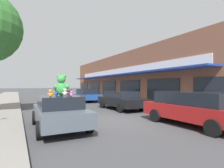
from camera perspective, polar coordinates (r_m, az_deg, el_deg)
The scene contains 14 objects.
ground_plane at distance 9.10m, azimuth -0.19°, elevation -12.09°, with size 260.00×260.00×0.00m, color #424244.
sidewalk_far at distance 12.69m, azimuth 22.87°, elevation -8.38°, with size 3.18×90.00×0.16m.
storefront_row at distance 26.84m, azimuth 15.29°, elevation 1.89°, with size 15.92×31.00×5.89m.
plush_art_car at distance 7.89m, azimuth -16.87°, elevation -8.40°, with size 2.05×4.24×1.39m.
teddy_bear_giant at distance 7.95m, azimuth -16.21°, elevation -0.40°, with size 0.71×0.49×0.93m.
teddy_bear_cream at distance 7.68m, azimuth -15.13°, elevation -2.62°, with size 0.23×0.14×0.31m.
teddy_bear_orange at distance 6.90m, azimuth -19.46°, elevation -2.93°, with size 0.21×0.13×0.29m.
teddy_bear_black at distance 7.46m, azimuth -13.40°, elevation -2.83°, with size 0.21×0.13×0.28m.
teddy_bear_purple at distance 8.09m, azimuth -14.17°, elevation -2.77°, with size 0.16×0.16×0.24m.
teddy_bear_pink at distance 7.03m, azimuth -13.13°, elevation -3.11°, with size 0.18×0.14×0.24m.
teddy_bear_blue at distance 8.12m, azimuth -17.68°, elevation -2.46°, with size 0.25×0.19×0.33m.
parked_car_far_left at distance 8.80m, azimuth 24.89°, elevation -6.95°, with size 2.01×4.76×1.53m.
parked_car_far_center at distance 13.50m, azimuth 2.92°, elevation -5.11°, with size 2.03×4.56×1.39m.
parked_car_far_right at distance 20.27m, azimuth -8.24°, elevation -3.53°, with size 2.10×4.70×1.45m.
Camera 1 is at (-4.23, -7.85, 1.83)m, focal length 28.00 mm.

